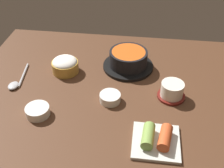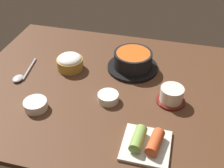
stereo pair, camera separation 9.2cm
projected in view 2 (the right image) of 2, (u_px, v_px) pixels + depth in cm
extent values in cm
cube|color=#4C2D1C|center=(108.00, 89.00, 100.35)|extent=(100.00, 76.00, 2.00)
cylinder|color=black|center=(133.00, 67.00, 108.11)|extent=(19.36, 19.36, 1.16)
cylinder|color=black|center=(133.00, 60.00, 105.91)|extent=(14.43, 14.43, 5.96)
cylinder|color=#D15619|center=(133.00, 53.00, 104.25)|extent=(12.70, 12.70, 0.60)
cylinder|color=#B78C38|center=(70.00, 64.00, 107.17)|extent=(9.97, 9.97, 4.33)
ellipsoid|color=white|center=(69.00, 59.00, 105.83)|extent=(9.18, 9.18, 3.49)
cylinder|color=maroon|center=(171.00, 101.00, 93.10)|extent=(9.41, 9.41, 0.80)
cylinder|color=silver|center=(172.00, 94.00, 91.33)|extent=(7.60, 7.60, 4.92)
cylinder|color=#C6D18C|center=(173.00, 89.00, 90.00)|extent=(6.46, 6.46, 0.40)
cylinder|color=white|center=(108.00, 97.00, 92.88)|extent=(7.00, 7.00, 2.80)
cylinder|color=#B73323|center=(108.00, 95.00, 92.19)|extent=(5.74, 5.74, 0.50)
cube|color=silver|center=(146.00, 146.00, 78.14)|extent=(13.39, 13.39, 1.00)
cylinder|color=#7A9E47|center=(138.00, 139.00, 77.23)|extent=(4.05, 8.28, 3.41)
cylinder|color=#C64C23|center=(155.00, 142.00, 76.32)|extent=(4.72, 8.49, 3.41)
cylinder|color=white|center=(36.00, 105.00, 89.93)|extent=(7.53, 7.53, 2.95)
cylinder|color=#386B2D|center=(35.00, 102.00, 89.20)|extent=(6.17, 6.17, 0.50)
cylinder|color=#B7B7BC|center=(30.00, 69.00, 107.59)|extent=(2.70, 14.10, 0.80)
ellipsoid|color=#B7B7BC|center=(18.00, 78.00, 102.25)|extent=(3.60, 4.68, 1.26)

